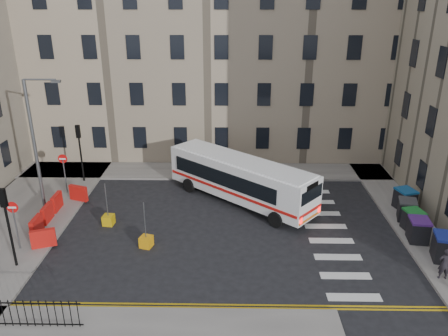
{
  "coord_description": "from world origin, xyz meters",
  "views": [
    {
      "loc": [
        -1.5,
        -21.96,
        12.48
      ],
      "look_at": [
        -1.92,
        1.91,
        3.0
      ],
      "focal_mm": 35.0,
      "sensor_mm": 36.0,
      "label": 1
    }
  ],
  "objects_px": {
    "wheelie_bin_b": "(418,230)",
    "wheelie_bin_e": "(405,199)",
    "bollard_yellow": "(109,220)",
    "bollard_chevron": "(146,242)",
    "bus": "(240,178)",
    "pedestrian": "(445,264)",
    "wheelie_bin_c": "(413,220)",
    "wheelie_bin_a": "(445,247)",
    "streetlamp": "(34,145)",
    "wheelie_bin_d": "(407,210)"
  },
  "relations": [
    {
      "from": "wheelie_bin_c",
      "to": "wheelie_bin_e",
      "type": "distance_m",
      "value": 2.7
    },
    {
      "from": "wheelie_bin_b",
      "to": "streetlamp",
      "type": "bearing_deg",
      "value": 178.89
    },
    {
      "from": "wheelie_bin_d",
      "to": "wheelie_bin_e",
      "type": "relative_size",
      "value": 0.96
    },
    {
      "from": "wheelie_bin_c",
      "to": "bollard_chevron",
      "type": "height_order",
      "value": "wheelie_bin_c"
    },
    {
      "from": "wheelie_bin_d",
      "to": "wheelie_bin_e",
      "type": "distance_m",
      "value": 1.48
    },
    {
      "from": "wheelie_bin_a",
      "to": "wheelie_bin_c",
      "type": "distance_m",
      "value": 2.99
    },
    {
      "from": "wheelie_bin_e",
      "to": "bus",
      "type": "bearing_deg",
      "value": 156.54
    },
    {
      "from": "wheelie_bin_a",
      "to": "wheelie_bin_b",
      "type": "relative_size",
      "value": 1.13
    },
    {
      "from": "wheelie_bin_a",
      "to": "bollard_chevron",
      "type": "bearing_deg",
      "value": -171.31
    },
    {
      "from": "wheelie_bin_e",
      "to": "bollard_yellow",
      "type": "bearing_deg",
      "value": 169.65
    },
    {
      "from": "wheelie_bin_d",
      "to": "wheelie_bin_c",
      "type": "bearing_deg",
      "value": -78.61
    },
    {
      "from": "wheelie_bin_a",
      "to": "wheelie_bin_b",
      "type": "distance_m",
      "value": 1.88
    },
    {
      "from": "wheelie_bin_d",
      "to": "bollard_yellow",
      "type": "bearing_deg",
      "value": -162.26
    },
    {
      "from": "wheelie_bin_c",
      "to": "bollard_yellow",
      "type": "relative_size",
      "value": 2.09
    },
    {
      "from": "streetlamp",
      "to": "bus",
      "type": "distance_m",
      "value": 12.48
    },
    {
      "from": "wheelie_bin_c",
      "to": "bus",
      "type": "bearing_deg",
      "value": 146.81
    },
    {
      "from": "bus",
      "to": "bollard_chevron",
      "type": "xyz_separation_m",
      "value": [
        -5.05,
        -5.59,
        -1.35
      ]
    },
    {
      "from": "wheelie_bin_c",
      "to": "pedestrian",
      "type": "xyz_separation_m",
      "value": [
        -0.33,
        -4.54,
        0.18
      ]
    },
    {
      "from": "wheelie_bin_a",
      "to": "bollard_chevron",
      "type": "height_order",
      "value": "wheelie_bin_a"
    },
    {
      "from": "wheelie_bin_d",
      "to": "wheelie_bin_e",
      "type": "height_order",
      "value": "wheelie_bin_e"
    },
    {
      "from": "bus",
      "to": "wheelie_bin_e",
      "type": "relative_size",
      "value": 6.69
    },
    {
      "from": "wheelie_bin_e",
      "to": "bollard_chevron",
      "type": "xyz_separation_m",
      "value": [
        -15.2,
        -4.44,
        -0.5
      ]
    },
    {
      "from": "bollard_yellow",
      "to": "bollard_chevron",
      "type": "height_order",
      "value": "same"
    },
    {
      "from": "wheelie_bin_c",
      "to": "wheelie_bin_e",
      "type": "xyz_separation_m",
      "value": [
        0.5,
        2.65,
        0.04
      ]
    },
    {
      "from": "streetlamp",
      "to": "bollard_chevron",
      "type": "height_order",
      "value": "streetlamp"
    },
    {
      "from": "streetlamp",
      "to": "bus",
      "type": "relative_size",
      "value": 0.86
    },
    {
      "from": "bus",
      "to": "pedestrian",
      "type": "bearing_deg",
      "value": -90.46
    },
    {
      "from": "wheelie_bin_e",
      "to": "bollard_yellow",
      "type": "distance_m",
      "value": 17.97
    },
    {
      "from": "wheelie_bin_c",
      "to": "pedestrian",
      "type": "distance_m",
      "value": 4.56
    },
    {
      "from": "streetlamp",
      "to": "wheelie_bin_a",
      "type": "bearing_deg",
      "value": -13.04
    },
    {
      "from": "bus",
      "to": "bollard_chevron",
      "type": "relative_size",
      "value": 15.71
    },
    {
      "from": "wheelie_bin_d",
      "to": "pedestrian",
      "type": "relative_size",
      "value": 0.86
    },
    {
      "from": "streetlamp",
      "to": "wheelie_bin_a",
      "type": "height_order",
      "value": "streetlamp"
    },
    {
      "from": "wheelie_bin_b",
      "to": "wheelie_bin_e",
      "type": "xyz_separation_m",
      "value": [
        0.68,
        3.82,
        0.0
      ]
    },
    {
      "from": "bus",
      "to": "pedestrian",
      "type": "distance_m",
      "value": 12.53
    },
    {
      "from": "wheelie_bin_c",
      "to": "bollard_chevron",
      "type": "relative_size",
      "value": 2.09
    },
    {
      "from": "streetlamp",
      "to": "bollard_yellow",
      "type": "distance_m",
      "value": 6.17
    },
    {
      "from": "wheelie_bin_d",
      "to": "wheelie_bin_e",
      "type": "xyz_separation_m",
      "value": [
        0.41,
        1.42,
        0.02
      ]
    },
    {
      "from": "bus",
      "to": "wheelie_bin_b",
      "type": "xyz_separation_m",
      "value": [
        9.47,
        -4.96,
        -0.85
      ]
    },
    {
      "from": "wheelie_bin_a",
      "to": "streetlamp",
      "type": "bearing_deg",
      "value": -179.94
    },
    {
      "from": "bus",
      "to": "pedestrian",
      "type": "height_order",
      "value": "bus"
    },
    {
      "from": "bus",
      "to": "wheelie_bin_b",
      "type": "relative_size",
      "value": 7.33
    },
    {
      "from": "wheelie_bin_a",
      "to": "wheelie_bin_c",
      "type": "height_order",
      "value": "wheelie_bin_a"
    },
    {
      "from": "bus",
      "to": "wheelie_bin_c",
      "type": "distance_m",
      "value": 10.41
    },
    {
      "from": "wheelie_bin_d",
      "to": "wheelie_bin_e",
      "type": "bearing_deg",
      "value": 89.41
    },
    {
      "from": "wheelie_bin_b",
      "to": "bollard_yellow",
      "type": "xyz_separation_m",
      "value": [
        -17.17,
        1.73,
        -0.5
      ]
    },
    {
      "from": "bollard_yellow",
      "to": "wheelie_bin_d",
      "type": "bearing_deg",
      "value": 2.18
    },
    {
      "from": "wheelie_bin_c",
      "to": "bollard_yellow",
      "type": "distance_m",
      "value": 17.36
    },
    {
      "from": "bus",
      "to": "wheelie_bin_a",
      "type": "distance_m",
      "value": 12.14
    },
    {
      "from": "wheelie_bin_b",
      "to": "pedestrian",
      "type": "bearing_deg",
      "value": -84.85
    }
  ]
}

